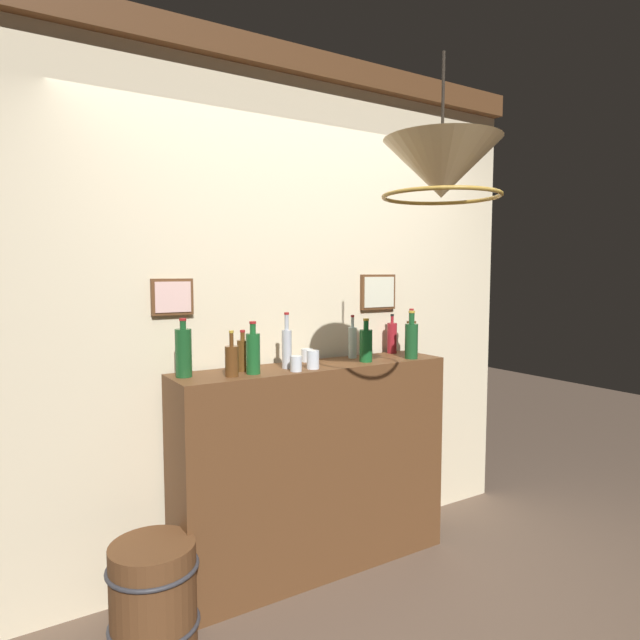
% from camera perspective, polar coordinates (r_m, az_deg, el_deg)
% --- Properties ---
extents(panelled_rear_partition, '(3.25, 0.15, 2.89)m').
position_cam_1_polar(panelled_rear_partition, '(3.17, -2.89, 2.60)').
color(panelled_rear_partition, beige).
rests_on(panelled_rear_partition, ground).
extents(bar_shelf_unit, '(1.57, 0.35, 1.15)m').
position_cam_1_polar(bar_shelf_unit, '(3.14, -0.50, -15.11)').
color(bar_shelf_unit, brown).
rests_on(bar_shelf_unit, ground).
extents(liquor_bottle_rum, '(0.08, 0.08, 0.28)m').
position_cam_1_polar(liquor_bottle_rum, '(2.72, -13.99, -3.26)').
color(liquor_bottle_rum, '#194B21').
rests_on(liquor_bottle_rum, bar_shelf_unit).
extents(liquor_bottle_mezcal, '(0.07, 0.07, 0.26)m').
position_cam_1_polar(liquor_bottle_mezcal, '(2.74, -6.97, -3.35)').
color(liquor_bottle_mezcal, '#1B5826').
rests_on(liquor_bottle_mezcal, bar_shelf_unit).
extents(liquor_bottle_whiskey, '(0.06, 0.06, 0.21)m').
position_cam_1_polar(liquor_bottle_whiskey, '(2.83, -8.02, -3.57)').
color(liquor_bottle_whiskey, '#5A3716').
rests_on(liquor_bottle_whiskey, bar_shelf_unit).
extents(liquor_bottle_amaro, '(0.08, 0.08, 0.28)m').
position_cam_1_polar(liquor_bottle_amaro, '(3.25, 9.47, -2.02)').
color(liquor_bottle_amaro, '#1B4D25').
rests_on(liquor_bottle_amaro, bar_shelf_unit).
extents(liquor_bottle_vermouth, '(0.06, 0.06, 0.28)m').
position_cam_1_polar(liquor_bottle_vermouth, '(3.40, 9.45, -1.71)').
color(liquor_bottle_vermouth, '#593915').
rests_on(liquor_bottle_vermouth, bar_shelf_unit).
extents(liquor_bottle_tequila, '(0.06, 0.06, 0.24)m').
position_cam_1_polar(liquor_bottle_tequila, '(3.45, 7.49, -1.81)').
color(liquor_bottle_tequila, maroon).
rests_on(liquor_bottle_tequila, bar_shelf_unit).
extents(liquor_bottle_brandy, '(0.05, 0.05, 0.25)m').
position_cam_1_polar(liquor_bottle_brandy, '(3.23, 3.39, -2.25)').
color(liquor_bottle_brandy, '#B3CABF').
rests_on(liquor_bottle_brandy, bar_shelf_unit).
extents(liquor_bottle_port, '(0.05, 0.05, 0.30)m').
position_cam_1_polar(liquor_bottle_port, '(2.88, -3.47, -2.81)').
color(liquor_bottle_port, '#B2B7C0').
rests_on(liquor_bottle_port, bar_shelf_unit).
extents(liquor_bottle_scotch, '(0.07, 0.07, 0.22)m').
position_cam_1_polar(liquor_bottle_scotch, '(2.69, -9.16, -4.15)').
color(liquor_bottle_scotch, '#583316').
rests_on(liquor_bottle_scotch, bar_shelf_unit).
extents(liquor_bottle_gin, '(0.07, 0.07, 0.25)m').
position_cam_1_polar(liquor_bottle_gin, '(3.10, 4.79, -2.56)').
color(liquor_bottle_gin, '#185826').
rests_on(liquor_bottle_gin, bar_shelf_unit).
extents(glass_tumbler_rocks, '(0.06, 0.06, 0.08)m').
position_cam_1_polar(glass_tumbler_rocks, '(2.80, -2.51, -4.55)').
color(glass_tumbler_rocks, silver).
rests_on(glass_tumbler_rocks, bar_shelf_unit).
extents(glass_tumbler_highball, '(0.07, 0.07, 0.10)m').
position_cam_1_polar(glass_tumbler_highball, '(2.87, -0.74, -4.13)').
color(glass_tumbler_highball, silver).
rests_on(glass_tumbler_highball, bar_shelf_unit).
extents(glass_tumbler_shot, '(0.06, 0.06, 0.07)m').
position_cam_1_polar(glass_tumbler_shot, '(3.10, -1.35, -3.68)').
color(glass_tumbler_shot, silver).
rests_on(glass_tumbler_shot, bar_shelf_unit).
extents(pendant_lamp, '(0.47, 0.47, 0.55)m').
position_cam_1_polar(pendant_lamp, '(2.26, 12.52, 14.93)').
color(pendant_lamp, beige).
extents(wooden_barrel, '(0.40, 0.40, 0.47)m').
position_cam_1_polar(wooden_barrel, '(2.80, -16.90, -25.66)').
color(wooden_barrel, brown).
rests_on(wooden_barrel, ground).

